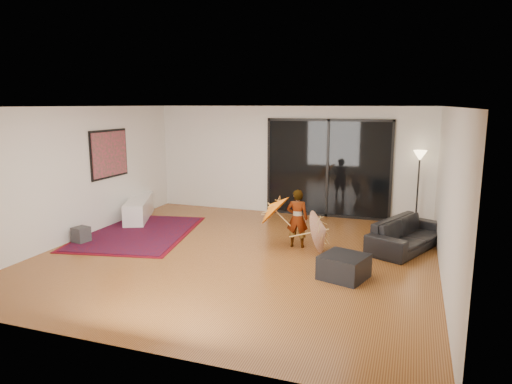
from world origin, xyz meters
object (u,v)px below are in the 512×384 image
at_px(sofa, 408,234).
at_px(media_console, 139,208).
at_px(ottoman, 344,267).
at_px(child, 297,218).

bearing_deg(sofa, media_console, 111.59).
height_order(sofa, ottoman, sofa).
bearing_deg(ottoman, sofa, 64.48).
bearing_deg(sofa, ottoman, 178.94).
bearing_deg(media_console, sofa, -27.09).
distance_m(media_console, child, 4.27).
bearing_deg(media_console, ottoman, -47.29).
height_order(media_console, ottoman, media_console).
xyz_separation_m(sofa, ottoman, (-0.92, -1.94, -0.10)).
distance_m(ottoman, child, 1.78).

